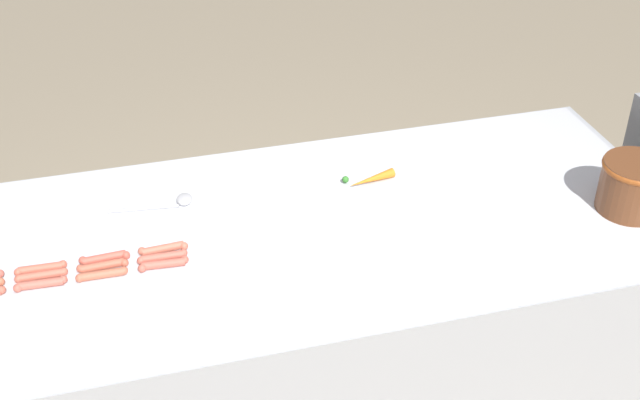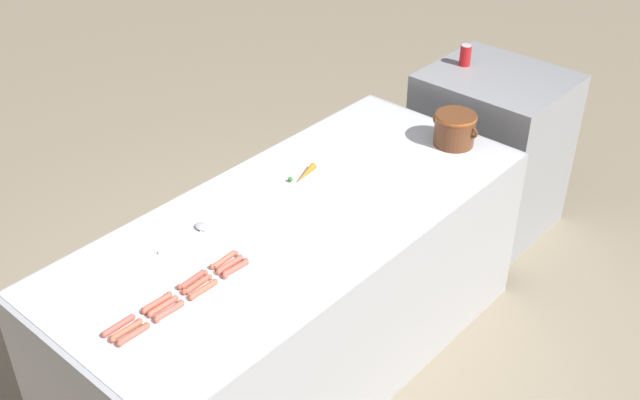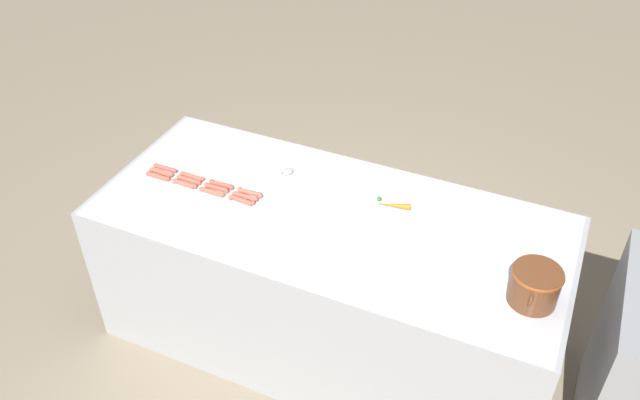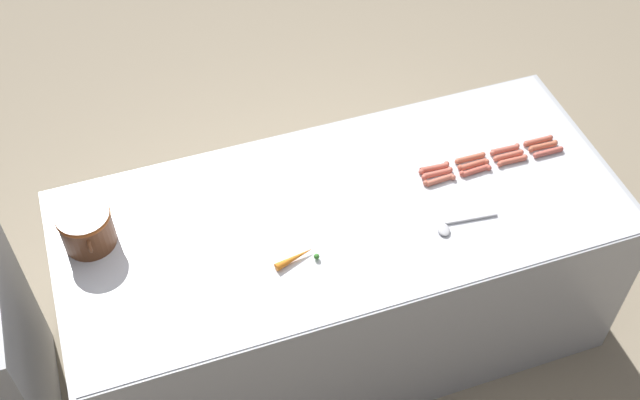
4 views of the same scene
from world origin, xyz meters
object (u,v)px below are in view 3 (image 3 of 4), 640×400
Objects in this scene: hot_dog_10 at (212,192)px; bean_pot at (535,284)px; hot_dog_7 at (245,196)px; carrot at (392,205)px; hot_dog_1 at (192,176)px; hot_dog_4 at (161,172)px; hot_dog_5 at (189,180)px; hot_dog_6 at (217,188)px; hot_dog_8 at (158,176)px; hot_dog_0 at (165,168)px; hot_dog_3 at (250,192)px; serving_spoon at (280,170)px; hot_dog_2 at (221,184)px; hot_dog_9 at (184,184)px; hot_dog_11 at (242,200)px.

hot_dog_10 is 1.63m from bean_pot.
carrot is (-0.24, 0.71, 0.00)m from hot_dog_7.
hot_dog_1 is 0.17m from hot_dog_4.
hot_dog_5 is 0.82× the size of carrot.
hot_dog_1 is at bearing 102.10° from hot_dog_4.
bean_pot is at bearing 85.12° from hot_dog_1.
hot_dog_6 is 0.34m from hot_dog_8.
hot_dog_6 is 0.04m from hot_dog_10.
hot_dog_0 is at bearing -96.32° from hot_dog_6.
hot_dog_1 and hot_dog_3 have the same top height.
hot_dog_5 is at bearing -103.51° from hot_dog_10.
hot_dog_8 reaches higher than serving_spoon.
hot_dog_2 is 0.19m from hot_dog_9.
bean_pot is (0.15, 1.79, 0.08)m from hot_dog_1.
hot_dog_9 is (0.04, -0.00, 0.00)m from hot_dog_5.
hot_dog_9 is 1.00× the size of hot_dog_11.
hot_dog_4 is at bearing -90.01° from hot_dog_7.
hot_dog_2 and hot_dog_6 have the same top height.
hot_dog_0 and hot_dog_4 have the same top height.
carrot reaches higher than hot_dog_9.
hot_dog_10 is (0.08, -0.01, 0.00)m from hot_dog_2.
hot_dog_8 is (0.04, -0.17, 0.00)m from hot_dog_5.
hot_dog_6 is (0.04, -0.01, 0.00)m from hot_dog_2.
hot_dog_0 is 0.17m from hot_dog_1.
hot_dog_3 and hot_dog_9 have the same top height.
hot_dog_3 is 0.52m from hot_dog_8.
hot_dog_3 is at bearing 174.41° from hot_dog_11.
hot_dog_9 is at bearing -92.61° from bean_pot.
hot_dog_0 is 0.18m from hot_dog_5.
hot_dog_3 is at bearing 89.77° from hot_dog_0.
hot_dog_7 is at bearing -71.51° from carrot.
hot_dog_11 is at bearing -10.38° from serving_spoon.
hot_dog_1 is 1.00× the size of hot_dog_2.
bean_pot reaches higher than hot_dog_8.
hot_dog_2 reaches higher than serving_spoon.
hot_dog_6 is at bearing 90.05° from hot_dog_5.
hot_dog_0 is at bearing -175.27° from hot_dog_4.
hot_dog_3 and hot_dog_6 have the same top height.
hot_dog_5 and hot_dog_9 have the same top height.
hot_dog_10 is (0.07, 0.17, 0.00)m from hot_dog_1.
hot_dog_5 is 0.34m from hot_dog_11.
hot_dog_0 is 1.00× the size of hot_dog_7.
hot_dog_0 is 1.23m from carrot.
hot_dog_4 is at bearing -85.69° from hot_dog_3.
hot_dog_10 is 0.54× the size of serving_spoon.
hot_dog_1 is 0.47m from serving_spoon.
hot_dog_2 is 0.54× the size of serving_spoon.
hot_dog_1 is at bearing -113.68° from hot_dog_10.
hot_dog_4 is at bearing -93.85° from hot_dog_11.
hot_dog_10 is at bearing -92.82° from bean_pot.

